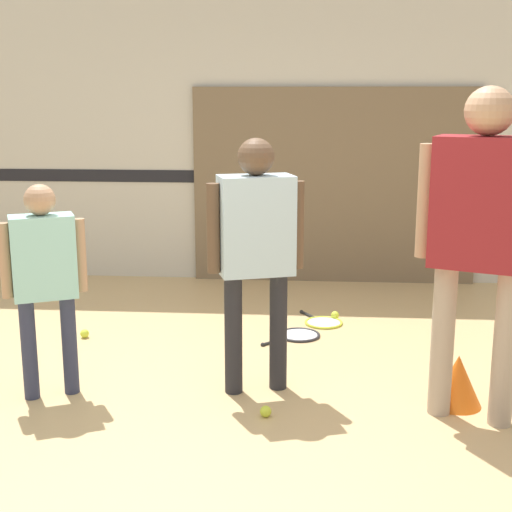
{
  "coord_description": "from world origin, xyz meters",
  "views": [
    {
      "loc": [
        0.32,
        -3.9,
        1.79
      ],
      "look_at": [
        0.0,
        0.25,
        0.86
      ],
      "focal_mm": 50.0,
      "sensor_mm": 36.0,
      "label": 1
    }
  ],
  "objects_px": {
    "person_student_right": "(482,221)",
    "racket_second_spare": "(298,335)",
    "person_instructor": "(256,239)",
    "racket_spare_on_floor": "(323,322)",
    "person_student_left": "(44,268)",
    "tennis_ball_by_spare_racket": "(335,315)",
    "tennis_ball_near_instructor": "(266,411)",
    "training_cone": "(458,380)",
    "tennis_ball_stray_left": "(85,334)"
  },
  "relations": [
    {
      "from": "tennis_ball_near_instructor",
      "to": "tennis_ball_by_spare_racket",
      "type": "relative_size",
      "value": 1.0
    },
    {
      "from": "person_student_right",
      "to": "tennis_ball_stray_left",
      "type": "relative_size",
      "value": 27.98
    },
    {
      "from": "person_instructor",
      "to": "racket_second_spare",
      "type": "xyz_separation_m",
      "value": [
        0.24,
        1.03,
        -0.95
      ]
    },
    {
      "from": "person_instructor",
      "to": "tennis_ball_near_instructor",
      "type": "bearing_deg",
      "value": -95.26
    },
    {
      "from": "person_instructor",
      "to": "racket_second_spare",
      "type": "height_order",
      "value": "person_instructor"
    },
    {
      "from": "person_instructor",
      "to": "person_student_right",
      "type": "distance_m",
      "value": 1.29
    },
    {
      "from": "tennis_ball_by_spare_racket",
      "to": "tennis_ball_stray_left",
      "type": "bearing_deg",
      "value": -162.21
    },
    {
      "from": "tennis_ball_near_instructor",
      "to": "training_cone",
      "type": "distance_m",
      "value": 1.15
    },
    {
      "from": "racket_spare_on_floor",
      "to": "person_student_left",
      "type": "bearing_deg",
      "value": 99.31
    },
    {
      "from": "person_student_right",
      "to": "tennis_ball_by_spare_racket",
      "type": "xyz_separation_m",
      "value": [
        -0.7,
        1.8,
        -1.11
      ]
    },
    {
      "from": "racket_second_spare",
      "to": "training_cone",
      "type": "relative_size",
      "value": 1.62
    },
    {
      "from": "person_student_right",
      "to": "racket_spare_on_floor",
      "type": "bearing_deg",
      "value": -43.62
    },
    {
      "from": "tennis_ball_stray_left",
      "to": "tennis_ball_near_instructor",
      "type": "bearing_deg",
      "value": -40.87
    },
    {
      "from": "racket_second_spare",
      "to": "tennis_ball_near_instructor",
      "type": "bearing_deg",
      "value": 40.93
    },
    {
      "from": "person_instructor",
      "to": "tennis_ball_by_spare_racket",
      "type": "distance_m",
      "value": 1.84
    },
    {
      "from": "tennis_ball_by_spare_racket",
      "to": "tennis_ball_near_instructor",
      "type": "bearing_deg",
      "value": -103.65
    },
    {
      "from": "racket_second_spare",
      "to": "tennis_ball_by_spare_racket",
      "type": "distance_m",
      "value": 0.55
    },
    {
      "from": "racket_second_spare",
      "to": "training_cone",
      "type": "height_order",
      "value": "training_cone"
    },
    {
      "from": "person_student_right",
      "to": "racket_second_spare",
      "type": "distance_m",
      "value": 2.02
    },
    {
      "from": "person_instructor",
      "to": "tennis_ball_stray_left",
      "type": "distance_m",
      "value": 1.88
    },
    {
      "from": "racket_spare_on_floor",
      "to": "racket_second_spare",
      "type": "relative_size",
      "value": 1.0
    },
    {
      "from": "racket_second_spare",
      "to": "training_cone",
      "type": "distance_m",
      "value": 1.52
    },
    {
      "from": "racket_second_spare",
      "to": "person_student_left",
      "type": "bearing_deg",
      "value": -3.65
    },
    {
      "from": "person_student_right",
      "to": "racket_second_spare",
      "type": "xyz_separation_m",
      "value": [
        -1.0,
        1.34,
        -1.13
      ]
    },
    {
      "from": "tennis_ball_near_instructor",
      "to": "racket_second_spare",
      "type": "bearing_deg",
      "value": 83.66
    },
    {
      "from": "tennis_ball_by_spare_racket",
      "to": "training_cone",
      "type": "distance_m",
      "value": 1.77
    },
    {
      "from": "person_student_right",
      "to": "tennis_ball_stray_left",
      "type": "bearing_deg",
      "value": -3.57
    },
    {
      "from": "racket_spare_on_floor",
      "to": "training_cone",
      "type": "distance_m",
      "value": 1.7
    },
    {
      "from": "person_student_right",
      "to": "training_cone",
      "type": "bearing_deg",
      "value": -57.96
    },
    {
      "from": "person_student_left",
      "to": "racket_spare_on_floor",
      "type": "height_order",
      "value": "person_student_left"
    },
    {
      "from": "racket_spare_on_floor",
      "to": "tennis_ball_near_instructor",
      "type": "distance_m",
      "value": 1.79
    },
    {
      "from": "racket_spare_on_floor",
      "to": "tennis_ball_by_spare_racket",
      "type": "relative_size",
      "value": 7.67
    },
    {
      "from": "person_instructor",
      "to": "racket_spare_on_floor",
      "type": "height_order",
      "value": "person_instructor"
    },
    {
      "from": "tennis_ball_by_spare_racket",
      "to": "racket_spare_on_floor",
      "type": "bearing_deg",
      "value": -130.97
    },
    {
      "from": "tennis_ball_near_instructor",
      "to": "person_student_right",
      "type": "bearing_deg",
      "value": 3.51
    },
    {
      "from": "person_student_right",
      "to": "tennis_ball_by_spare_racket",
      "type": "distance_m",
      "value": 2.23
    },
    {
      "from": "person_instructor",
      "to": "person_student_right",
      "type": "bearing_deg",
      "value": -31.88
    },
    {
      "from": "person_student_right",
      "to": "tennis_ball_near_instructor",
      "type": "bearing_deg",
      "value": 24.46
    },
    {
      "from": "person_student_right",
      "to": "person_student_left",
      "type": "bearing_deg",
      "value": 17.8
    },
    {
      "from": "racket_spare_on_floor",
      "to": "tennis_ball_stray_left",
      "type": "distance_m",
      "value": 1.87
    },
    {
      "from": "person_student_left",
      "to": "tennis_ball_by_spare_racket",
      "type": "distance_m",
      "value": 2.56
    },
    {
      "from": "person_instructor",
      "to": "person_student_left",
      "type": "height_order",
      "value": "person_instructor"
    },
    {
      "from": "racket_second_spare",
      "to": "tennis_ball_near_instructor",
      "type": "height_order",
      "value": "tennis_ball_near_instructor"
    },
    {
      "from": "person_instructor",
      "to": "racket_second_spare",
      "type": "relative_size",
      "value": 3.07
    },
    {
      "from": "tennis_ball_stray_left",
      "to": "racket_spare_on_floor",
      "type": "bearing_deg",
      "value": 15.29
    },
    {
      "from": "tennis_ball_by_spare_racket",
      "to": "training_cone",
      "type": "height_order",
      "value": "training_cone"
    },
    {
      "from": "tennis_ball_near_instructor",
      "to": "tennis_ball_by_spare_racket",
      "type": "xyz_separation_m",
      "value": [
        0.45,
        1.87,
        0.0
      ]
    },
    {
      "from": "training_cone",
      "to": "tennis_ball_by_spare_racket",
      "type": "bearing_deg",
      "value": 112.15
    },
    {
      "from": "person_instructor",
      "to": "racket_spare_on_floor",
      "type": "relative_size",
      "value": 3.08
    },
    {
      "from": "racket_spare_on_floor",
      "to": "tennis_ball_near_instructor",
      "type": "relative_size",
      "value": 7.67
    }
  ]
}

